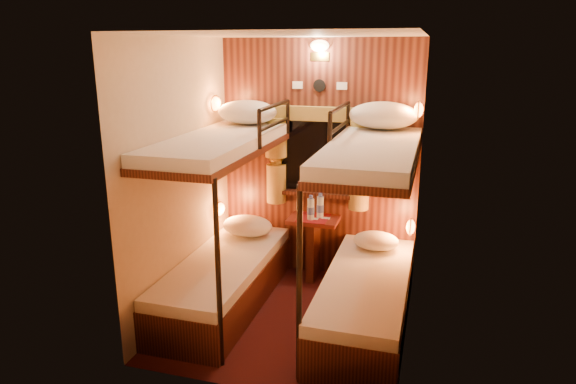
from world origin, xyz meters
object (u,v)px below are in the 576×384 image
(bottle_left, at_px, (311,209))
(bottle_right, at_px, (320,207))
(bunk_left, at_px, (224,248))
(bunk_right, at_px, (367,264))
(table, at_px, (313,240))

(bottle_left, bearing_deg, bottle_right, 50.32)
(bottle_right, bearing_deg, bottle_left, -129.68)
(bunk_left, bearing_deg, bunk_right, 0.00)
(bunk_left, distance_m, bunk_right, 1.30)
(bunk_right, bearing_deg, bottle_right, 125.93)
(bunk_left, relative_size, bunk_right, 1.00)
(bunk_right, height_order, table, bunk_right)
(bottle_left, bearing_deg, bunk_right, -47.41)
(bunk_left, height_order, bunk_right, same)
(bunk_right, xyz_separation_m, bottle_left, (-0.66, 0.72, 0.20))
(table, bearing_deg, bottle_right, 28.45)
(bunk_left, height_order, bottle_right, bunk_left)
(bottle_left, relative_size, bottle_right, 0.98)
(bunk_right, bearing_deg, bottle_left, 132.59)
(bunk_right, xyz_separation_m, bottle_right, (-0.59, 0.81, 0.20))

